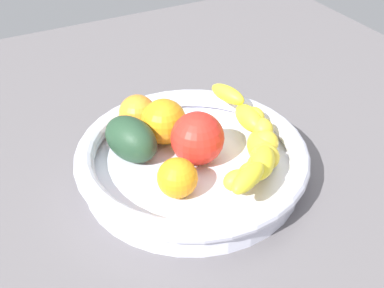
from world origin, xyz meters
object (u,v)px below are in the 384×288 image
at_px(banana_draped_left, 259,152).
at_px(orange_mid_right, 164,122).
at_px(orange_front, 177,178).
at_px(orange_mid_left, 138,113).
at_px(tomato_red, 198,139).
at_px(avocado_dark, 131,139).
at_px(fruit_bowl, 192,160).
at_px(banana_draped_right, 252,139).

distance_m(banana_draped_left, orange_mid_right, 0.14).
bearing_deg(orange_front, banana_draped_left, -1.44).
bearing_deg(orange_mid_left, orange_front, -94.24).
bearing_deg(tomato_red, avocado_dark, 145.01).
xyz_separation_m(fruit_bowl, avocado_dark, (-0.07, 0.05, 0.03)).
relative_size(banana_draped_right, orange_front, 4.54).
xyz_separation_m(banana_draped_right, avocado_dark, (-0.15, 0.08, -0.00)).
bearing_deg(banana_draped_right, tomato_red, 157.31).
distance_m(fruit_bowl, orange_mid_right, 0.07).
bearing_deg(orange_front, avocado_dark, 102.33).
bearing_deg(avocado_dark, banana_draped_right, -29.58).
xyz_separation_m(orange_mid_right, avocado_dark, (-0.06, -0.01, -0.00)).
distance_m(orange_mid_right, avocado_dark, 0.06).
height_order(banana_draped_right, tomato_red, tomato_red).
distance_m(orange_mid_left, avocado_dark, 0.07).
xyz_separation_m(banana_draped_left, avocado_dark, (-0.14, 0.10, 0.00)).
distance_m(orange_front, tomato_red, 0.07).
bearing_deg(orange_mid_left, fruit_bowl, -72.05).
relative_size(banana_draped_right, orange_mid_left, 4.20).
xyz_separation_m(fruit_bowl, orange_front, (-0.05, -0.05, 0.02)).
distance_m(tomato_red, avocado_dark, 0.09).
relative_size(fruit_bowl, orange_mid_left, 5.74).
bearing_deg(tomato_red, orange_front, -139.59).
bearing_deg(fruit_bowl, tomato_red, -20.75).
height_order(banana_draped_right, orange_mid_right, orange_mid_right).
distance_m(orange_front, avocado_dark, 0.10).
xyz_separation_m(fruit_bowl, banana_draped_left, (0.07, -0.05, 0.02)).
xyz_separation_m(banana_draped_left, banana_draped_right, (0.00, 0.02, 0.01)).
distance_m(banana_draped_left, banana_draped_right, 0.02).
bearing_deg(orange_mid_right, orange_front, -106.71).
xyz_separation_m(banana_draped_right, tomato_red, (-0.07, 0.03, 0.00)).
height_order(orange_mid_right, tomato_red, tomato_red).
bearing_deg(banana_draped_right, orange_mid_left, 128.56).
xyz_separation_m(banana_draped_right, orange_mid_left, (-0.11, 0.14, -0.00)).
height_order(banana_draped_left, orange_front, orange_front).
relative_size(fruit_bowl, banana_draped_right, 1.36).
height_order(fruit_bowl, tomato_red, tomato_red).
xyz_separation_m(orange_front, tomato_red, (0.06, 0.05, 0.01)).
xyz_separation_m(banana_draped_left, orange_front, (-0.12, 0.00, -0.00)).
bearing_deg(orange_mid_left, banana_draped_left, -56.04).
xyz_separation_m(banana_draped_left, tomato_red, (-0.07, 0.05, 0.01)).
distance_m(fruit_bowl, orange_mid_left, 0.12).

